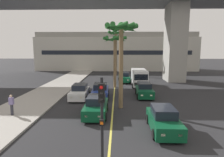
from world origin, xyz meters
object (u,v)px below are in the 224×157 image
(car_queue_front, at_px, (163,120))
(car_queue_sixth, at_px, (124,78))
(delivery_van, at_px, (139,77))
(palm_tree_far_median, at_px, (116,40))
(car_queue_second, at_px, (96,107))
(pedestrian_far_along, at_px, (12,104))
(palm_tree_mid_median, at_px, (115,46))
(palm_tree_near_median, at_px, (121,38))
(car_queue_fifth, at_px, (144,90))
(car_queue_third, at_px, (100,91))
(traffic_light_median_near, at_px, (102,114))
(car_queue_fourth, at_px, (80,92))

(car_queue_front, xyz_separation_m, car_queue_sixth, (-1.95, 19.10, 0.00))
(delivery_van, height_order, palm_tree_far_median, palm_tree_far_median)
(car_queue_second, distance_m, pedestrian_far_along, 6.63)
(delivery_van, relative_size, palm_tree_mid_median, 0.74)
(delivery_van, bearing_deg, car_queue_second, -110.83)
(palm_tree_near_median, height_order, palm_tree_mid_median, palm_tree_near_median)
(car_queue_fifth, distance_m, palm_tree_far_median, 20.74)
(palm_tree_near_median, bearing_deg, car_queue_third, 120.77)
(car_queue_second, height_order, pedestrian_far_along, pedestrian_far_along)
(car_queue_fifth, relative_size, traffic_light_median_near, 0.98)
(car_queue_second, bearing_deg, car_queue_fifth, 53.53)
(car_queue_second, xyz_separation_m, car_queue_third, (-0.17, 5.77, 0.00))
(car_queue_sixth, bearing_deg, palm_tree_mid_median, -107.15)
(car_queue_fourth, xyz_separation_m, car_queue_fifth, (7.08, 1.09, 0.00))
(traffic_light_median_near, xyz_separation_m, pedestrian_far_along, (-7.70, 7.09, -1.72))
(pedestrian_far_along, bearing_deg, car_queue_fifth, 31.50)
(car_queue_third, height_order, delivery_van, delivery_van)
(car_queue_third, bearing_deg, car_queue_second, -88.34)
(delivery_van, xyz_separation_m, palm_tree_far_median, (-3.52, 13.12, 5.89))
(car_queue_sixth, distance_m, traffic_light_median_near, 24.01)
(traffic_light_median_near, height_order, pedestrian_far_along, traffic_light_median_near)
(car_queue_second, relative_size, delivery_van, 0.78)
(car_queue_third, relative_size, palm_tree_far_median, 0.45)
(pedestrian_far_along, bearing_deg, car_queue_fourth, 54.03)
(car_queue_sixth, bearing_deg, delivery_van, -60.00)
(car_queue_fourth, height_order, car_queue_sixth, same)
(palm_tree_far_median, relative_size, pedestrian_far_along, 5.64)
(pedestrian_far_along, bearing_deg, car_queue_front, -11.59)
(car_queue_third, height_order, traffic_light_median_near, traffic_light_median_near)
(car_queue_front, height_order, car_queue_fourth, same)
(traffic_light_median_near, xyz_separation_m, palm_tree_near_median, (0.91, 9.73, 3.56))
(car_queue_front, height_order, palm_tree_near_median, palm_tree_near_median)
(palm_tree_far_median, height_order, pedestrian_far_along, palm_tree_far_median)
(car_queue_fourth, relative_size, car_queue_sixth, 1.00)
(car_queue_second, distance_m, car_queue_fifth, 7.95)
(car_queue_third, xyz_separation_m, pedestrian_far_along, (-6.43, -6.31, 0.28))
(delivery_van, height_order, traffic_light_median_near, traffic_light_median_near)
(car_queue_sixth, distance_m, palm_tree_far_median, 11.64)
(delivery_van, height_order, palm_tree_mid_median, palm_tree_mid_median)
(car_queue_fourth, bearing_deg, pedestrian_far_along, -125.97)
(car_queue_fourth, relative_size, palm_tree_mid_median, 0.58)
(car_queue_fifth, relative_size, palm_tree_far_median, 0.45)
(car_queue_fourth, relative_size, traffic_light_median_near, 0.98)
(car_queue_front, xyz_separation_m, car_queue_second, (-4.73, 2.87, 0.00))
(car_queue_front, bearing_deg, car_queue_fifth, 90.00)
(car_queue_second, bearing_deg, delivery_van, 69.17)
(pedestrian_far_along, bearing_deg, car_queue_third, 44.46)
(car_queue_sixth, bearing_deg, car_queue_fourth, -115.16)
(car_queue_sixth, xyz_separation_m, palm_tree_near_median, (-0.76, -14.13, 5.55))
(car_queue_front, height_order, delivery_van, delivery_van)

